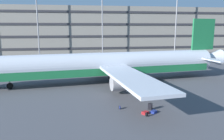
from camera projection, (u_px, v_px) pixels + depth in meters
ground_plane at (68, 86)px, 34.51m from camera, size 600.00×600.00×0.00m
terminal_structure at (73, 30)px, 84.09m from camera, size 124.27×21.03×16.22m
airliner at (107, 65)px, 36.04m from camera, size 43.91×35.76×10.46m
light_mast_left at (37, 9)px, 67.04m from camera, size 1.80×0.50×25.66m
light_mast_center_left at (102, 11)px, 70.12m from camera, size 1.80×0.50×24.55m
light_mast_center_right at (176, 14)px, 73.95m from camera, size 1.80×0.50×23.31m
suitcase_purple at (145, 113)px, 23.09m from camera, size 0.81×0.75×0.27m
suitcase_upright at (150, 106)px, 24.24m from camera, size 0.47×0.46×0.84m
suitcase_orange at (154, 112)px, 23.38m from camera, size 0.81×0.79×0.25m
backpack_teal at (120, 107)px, 24.46m from camera, size 0.23×0.37×0.45m
backpack_navy at (147, 114)px, 22.41m from camera, size 0.37×0.39×0.51m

